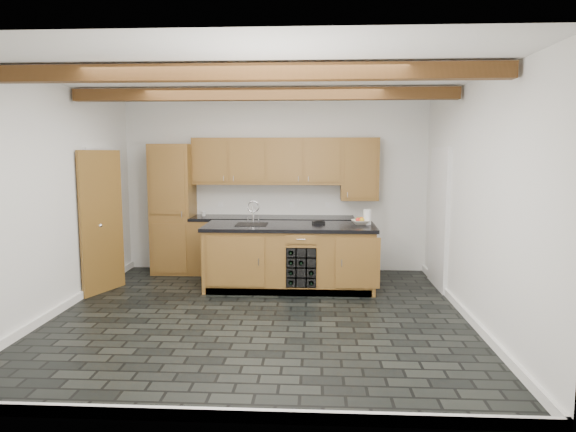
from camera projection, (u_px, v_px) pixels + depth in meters
name	position (u px, v px, depth m)	size (l,w,h in m)	color
ground	(260.00, 315.00, 6.24)	(5.00, 5.00, 0.00)	black
room_shell	(257.00, 187.00, 6.58)	(5.01, 5.00, 5.00)	white
back_cabinetry	(251.00, 213.00, 8.35)	(3.65, 0.62, 2.20)	brown
island	(290.00, 257.00, 7.44)	(2.48, 0.96, 0.93)	brown
faucet	(252.00, 222.00, 7.45)	(0.45, 0.40, 0.34)	black
kitchen_scale	(319.00, 222.00, 7.48)	(0.20, 0.15, 0.05)	black
fruit_bowl	(361.00, 222.00, 7.44)	(0.27, 0.27, 0.07)	beige
fruit_cluster	(361.00, 220.00, 7.43)	(0.16, 0.17, 0.07)	#B83A18
paper_towel	(367.00, 217.00, 7.41)	(0.11, 0.11, 0.22)	white
mug	(204.00, 214.00, 8.38)	(0.09, 0.09, 0.08)	white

